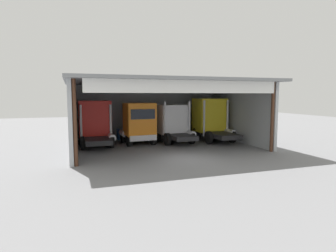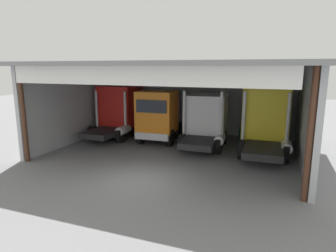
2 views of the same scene
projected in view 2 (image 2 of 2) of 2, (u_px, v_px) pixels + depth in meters
The scene contains 8 objects.
ground_plane at pixel (140, 179), 13.21m from camera, with size 80.00×80.00×0.00m, color slate.
workshop_shed at pixel (181, 88), 17.88m from camera, with size 14.65×11.44×5.22m.
truck_red_center_right_bay at pixel (119, 110), 21.07m from camera, with size 2.68×5.18×3.64m.
truck_orange_left_bay at pixel (158, 116), 19.16m from camera, with size 2.63×4.24×3.46m.
truck_white_yard_outside at pixel (206, 119), 18.36m from camera, with size 2.80×4.87×3.57m.
truck_yellow_right_bay at pixel (266, 120), 16.86m from camera, with size 2.79×5.25×3.79m.
oil_drum at pixel (243, 133), 20.17m from camera, with size 0.58×0.58×0.93m, color #197233.
tool_cart at pixel (164, 126), 22.60m from camera, with size 0.90×0.60×1.00m, color #1E59A5.
Camera 2 is at (5.54, -11.24, 4.97)m, focal length 31.13 mm.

